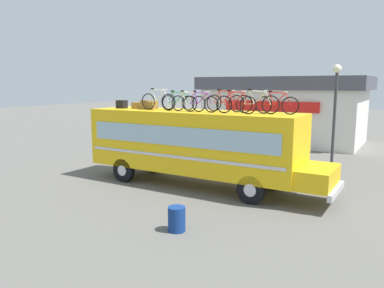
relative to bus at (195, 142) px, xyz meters
name	(u,v)px	position (x,y,z in m)	size (l,w,h in m)	color
ground_plane	(192,185)	(-0.17, 0.00, -1.92)	(120.00, 120.00, 0.00)	#605E59
bus	(195,142)	(0.00, 0.00, 0.00)	(10.83, 2.55, 3.25)	yellow
luggage_bag_1	(122,104)	(-3.97, -0.15, 1.53)	(0.45, 0.35, 0.38)	black
luggage_bag_2	(140,105)	(-3.14, 0.18, 1.48)	(0.64, 0.49, 0.29)	olive
luggage_bag_3	(149,105)	(-2.44, -0.02, 1.54)	(0.70, 0.43, 0.41)	olive
rooftop_bicycle_1	(158,101)	(-1.70, -0.35, 1.74)	(1.82, 0.44, 0.97)	black
rooftop_bicycle_2	(178,102)	(-1.02, 0.21, 1.70)	(1.69, 0.44, 0.86)	black
rooftop_bicycle_3	(188,103)	(-0.19, -0.29, 1.71)	(1.68, 0.44, 0.88)	black
rooftop_bicycle_4	(200,103)	(0.48, -0.41, 1.71)	(1.66, 0.44, 0.88)	black
rooftop_bicycle_5	(225,102)	(1.21, 0.37, 1.73)	(1.74, 0.44, 0.93)	black
rooftop_bicycle_6	(236,104)	(2.05, -0.41, 1.72)	(1.70, 0.44, 0.92)	black
rooftop_bicycle_7	(257,103)	(2.73, 0.07, 1.73)	(1.81, 0.44, 0.95)	black
rooftop_bicycle_8	(277,104)	(3.47, 0.19, 1.71)	(1.71, 0.44, 0.90)	black
roadside_building	(285,109)	(-0.68, 14.71, 0.61)	(12.02, 7.06, 4.93)	silver
trash_bin	(177,219)	(2.14, -4.73, -1.54)	(0.53, 0.53, 0.75)	navy
street_lamp	(335,103)	(4.72, 5.04, 1.59)	(0.40, 0.40, 5.30)	#38383D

